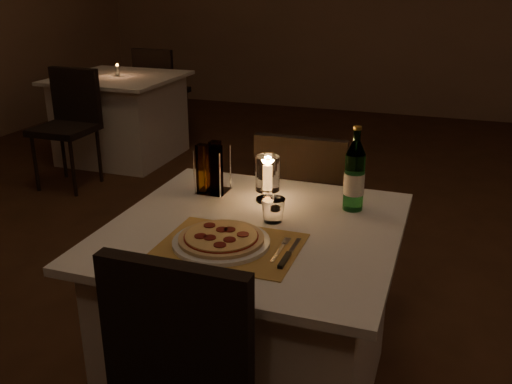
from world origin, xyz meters
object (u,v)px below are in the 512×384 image
(tumbler, at_px, (273,210))
(main_table, at_px, (254,315))
(neighbor_table_left, at_px, (122,117))
(water_bottle, at_px, (354,177))
(plate, at_px, (221,242))
(hurricane_candle, at_px, (268,175))
(pizza, at_px, (221,238))
(chair_far, at_px, (304,204))

(tumbler, bearing_deg, main_table, -131.05)
(neighbor_table_left, bearing_deg, tumbler, -48.69)
(main_table, bearing_deg, neighbor_table_left, 130.00)
(tumbler, distance_m, neighbor_table_left, 3.39)
(water_bottle, xyz_separation_m, neighbor_table_left, (-2.47, 2.32, -0.50))
(plate, height_order, hurricane_candle, hurricane_candle)
(main_table, xyz_separation_m, hurricane_candle, (-0.03, 0.24, 0.47))
(plate, bearing_deg, tumbler, 67.07)
(water_bottle, bearing_deg, pizza, -127.92)
(chair_far, xyz_separation_m, plate, (-0.05, -0.89, 0.20))
(chair_far, bearing_deg, pizza, -93.20)
(plate, height_order, water_bottle, water_bottle)
(plate, bearing_deg, pizza, -142.39)
(plate, distance_m, water_bottle, 0.58)
(tumbler, height_order, hurricane_candle, hurricane_candle)
(main_table, height_order, hurricane_candle, hurricane_candle)
(hurricane_candle, height_order, neighbor_table_left, hurricane_candle)
(pizza, height_order, neighbor_table_left, pizza)
(hurricane_candle, xyz_separation_m, neighbor_table_left, (-2.14, 2.34, -0.47))
(water_bottle, bearing_deg, main_table, -138.16)
(hurricane_candle, bearing_deg, pizza, -92.70)
(water_bottle, bearing_deg, plate, -127.92)
(plate, relative_size, water_bottle, 1.00)
(tumbler, relative_size, neighbor_table_left, 0.09)
(pizza, bearing_deg, main_table, 74.46)
(chair_far, height_order, neighbor_table_left, chair_far)
(tumbler, height_order, neighbor_table_left, tumbler)
(tumbler, relative_size, water_bottle, 0.27)
(pizza, distance_m, hurricane_candle, 0.43)
(plate, relative_size, pizza, 1.14)
(chair_far, xyz_separation_m, water_bottle, (0.30, -0.45, 0.32))
(main_table, bearing_deg, tumbler, 48.95)
(chair_far, distance_m, tumbler, 0.70)
(hurricane_candle, distance_m, neighbor_table_left, 3.21)
(main_table, height_order, water_bottle, water_bottle)
(hurricane_candle, bearing_deg, chair_far, 86.34)
(chair_far, relative_size, tumbler, 10.35)
(pizza, distance_m, tumbler, 0.26)
(plate, height_order, tumbler, tumbler)
(water_bottle, bearing_deg, tumbler, -139.86)
(pizza, height_order, water_bottle, water_bottle)
(water_bottle, bearing_deg, hurricane_candle, -175.56)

